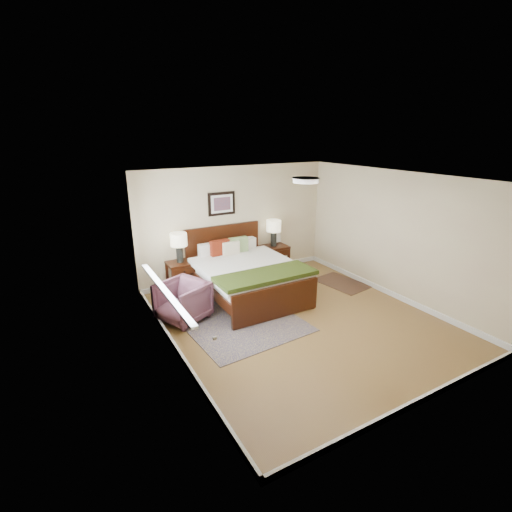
# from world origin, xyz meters

# --- Properties ---
(floor) EXTENTS (5.00, 5.00, 0.00)m
(floor) POSITION_xyz_m (0.00, 0.00, 0.00)
(floor) COLOR brown
(floor) RESTS_ON ground
(back_wall) EXTENTS (4.50, 0.04, 2.50)m
(back_wall) POSITION_xyz_m (0.00, 2.50, 1.25)
(back_wall) COLOR beige
(back_wall) RESTS_ON ground
(front_wall) EXTENTS (4.50, 0.04, 2.50)m
(front_wall) POSITION_xyz_m (0.00, -2.50, 1.25)
(front_wall) COLOR beige
(front_wall) RESTS_ON ground
(left_wall) EXTENTS (0.04, 5.00, 2.50)m
(left_wall) POSITION_xyz_m (-2.25, 0.00, 1.25)
(left_wall) COLOR beige
(left_wall) RESTS_ON ground
(right_wall) EXTENTS (0.04, 5.00, 2.50)m
(right_wall) POSITION_xyz_m (2.25, 0.00, 1.25)
(right_wall) COLOR beige
(right_wall) RESTS_ON ground
(ceiling) EXTENTS (4.50, 5.00, 0.02)m
(ceiling) POSITION_xyz_m (0.00, 0.00, 2.50)
(ceiling) COLOR white
(ceiling) RESTS_ON back_wall
(window) EXTENTS (0.11, 2.72, 1.32)m
(window) POSITION_xyz_m (-2.20, 0.70, 1.38)
(window) COLOR silver
(window) RESTS_ON left_wall
(door) EXTENTS (0.06, 1.00, 2.18)m
(door) POSITION_xyz_m (-2.23, -1.75, 1.07)
(door) COLOR silver
(door) RESTS_ON ground
(ceil_fixture) EXTENTS (0.44, 0.44, 0.08)m
(ceil_fixture) POSITION_xyz_m (0.00, 0.00, 2.47)
(ceil_fixture) COLOR white
(ceil_fixture) RESTS_ON ceiling
(bed) EXTENTS (1.87, 2.28, 1.23)m
(bed) POSITION_xyz_m (-0.35, 1.38, 0.57)
(bed) COLOR #381508
(bed) RESTS_ON ground
(wall_art) EXTENTS (0.62, 0.05, 0.50)m
(wall_art) POSITION_xyz_m (-0.35, 2.47, 1.72)
(wall_art) COLOR black
(wall_art) RESTS_ON back_wall
(nightstand_left) EXTENTS (0.53, 0.48, 0.64)m
(nightstand_left) POSITION_xyz_m (-1.41, 2.25, 0.51)
(nightstand_left) COLOR #381508
(nightstand_left) RESTS_ON ground
(nightstand_right) EXTENTS (0.65, 0.49, 0.64)m
(nightstand_right) POSITION_xyz_m (0.85, 2.26, 0.39)
(nightstand_right) COLOR #381508
(nightstand_right) RESTS_ON ground
(lamp_left) EXTENTS (0.33, 0.33, 0.61)m
(lamp_left) POSITION_xyz_m (-1.41, 2.27, 1.06)
(lamp_left) COLOR black
(lamp_left) RESTS_ON nightstand_left
(lamp_right) EXTENTS (0.33, 0.33, 0.61)m
(lamp_right) POSITION_xyz_m (0.85, 2.27, 1.07)
(lamp_right) COLOR black
(lamp_right) RESTS_ON nightstand_right
(armchair) EXTENTS (1.03, 1.02, 0.71)m
(armchair) POSITION_xyz_m (-1.80, 1.02, 0.36)
(armchair) COLOR brown
(armchair) RESTS_ON ground
(rug_persian) EXTENTS (2.08, 2.80, 0.01)m
(rug_persian) POSITION_xyz_m (-0.97, 0.80, 0.01)
(rug_persian) COLOR #0E0C3D
(rug_persian) RESTS_ON ground
(rug_navy) EXTENTS (0.91, 1.23, 0.01)m
(rug_navy) POSITION_xyz_m (1.80, 0.92, 0.01)
(rug_navy) COLOR black
(rug_navy) RESTS_ON ground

